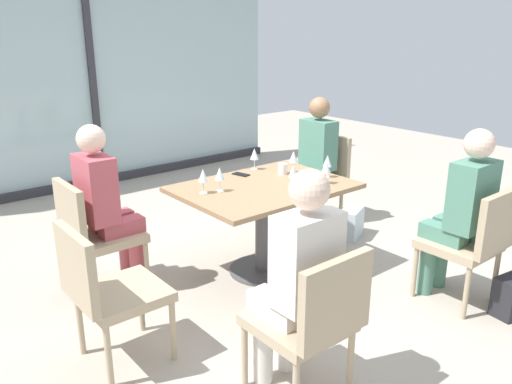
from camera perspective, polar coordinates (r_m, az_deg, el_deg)
The scene contains 22 objects.
ground_plane at distance 4.22m, azimuth 0.87°, elevation -8.75°, with size 12.00×12.00×0.00m, color #A89E8E.
window_wall_backdrop at distance 6.58m, azimuth -17.72°, elevation 11.11°, with size 5.14×0.10×2.70m.
dining_table_main at distance 4.01m, azimuth 0.91°, elevation -1.64°, with size 1.30×0.94×0.73m.
chair_far_right at distance 5.15m, azimuth 7.16°, elevation 2.02°, with size 0.50×0.46×0.87m.
chair_front_right at distance 3.86m, azimuth 22.97°, elevation -4.84°, with size 0.46×0.50×0.87m.
chair_front_left at distance 2.68m, azimuth 6.24°, elevation -13.67°, with size 0.46×0.50×0.87m.
chair_far_left at distance 3.88m, azimuth -17.59°, elevation -4.08°, with size 0.50×0.46×0.87m.
chair_side_end at distance 3.06m, azimuth -16.33°, elevation -10.10°, with size 0.50×0.46×0.87m.
person_far_right at distance 5.03m, azimuth 6.39°, elevation 4.03°, with size 0.39×0.34×1.26m.
person_front_right at distance 3.84m, azimuth 21.91°, elevation -1.59°, with size 0.34×0.39×1.26m.
person_front_left at distance 2.65m, azimuth 4.68°, elevation -8.99°, with size 0.34×0.39×1.26m.
person_far_left at distance 3.85m, azimuth -16.38°, elevation -0.91°, with size 0.39×0.34×1.26m.
wine_glass_0 at distance 3.77m, azimuth -4.06°, elevation 1.98°, with size 0.07×0.07×0.18m.
wine_glass_1 at distance 4.27m, azimuth 4.17°, elevation 3.86°, with size 0.07×0.07×0.18m.
wine_glass_2 at distance 4.36m, azimuth -0.18°, elevation 4.19°, with size 0.07×0.07×0.18m.
wine_glass_3 at distance 3.83m, azimuth 4.14°, elevation 2.23°, with size 0.07×0.07×0.18m.
wine_glass_4 at distance 4.16m, azimuth 7.93°, elevation 3.37°, with size 0.07×0.07×0.18m.
wine_glass_5 at distance 3.74m, azimuth -5.90°, elevation 1.78°, with size 0.07×0.07×0.18m.
wine_glass_6 at distance 3.99m, azimuth 7.79°, elevation 2.73°, with size 0.07×0.07×0.18m.
coffee_cup at distance 4.25m, azimuth 2.98°, elevation 2.59°, with size 0.08×0.08×0.09m, color white.
cell_phone_on_table at distance 4.23m, azimuth -1.68°, elevation 1.97°, with size 0.07×0.14×0.01m, color black.
handbag_0 at distance 4.90m, azimuth 10.51°, elevation -3.40°, with size 0.30×0.16×0.28m, color silver.
Camera 1 is at (-2.45, -2.88, 1.89)m, focal length 36.05 mm.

